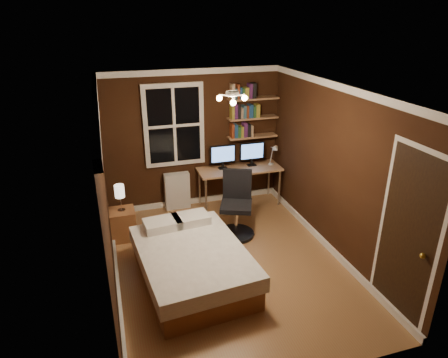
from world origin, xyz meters
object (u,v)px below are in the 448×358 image
object	(u,v)px
bedside_lamp	(120,198)
bed	(192,263)
monitor_left	(223,157)
office_chair	(236,211)
desk	(239,171)
monitor_right	(252,154)
desk_lamp	(273,155)
radiator	(177,191)
nightstand	(123,224)

from	to	relation	value
bedside_lamp	bed	bearing A→B (deg)	-60.13
monitor_left	office_chair	xyz separation A→B (m)	(-0.11, -1.10, -0.53)
desk	monitor_left	bearing A→B (deg)	165.50
desk	monitor_right	xyz separation A→B (m)	(0.27, 0.08, 0.28)
desk	bedside_lamp	bearing A→B (deg)	-164.00
desk	desk_lamp	bearing A→B (deg)	-6.74
bedside_lamp	radiator	distance (m)	1.36
bed	monitor_left	size ratio (longest dim) A/B	4.10
desk_lamp	monitor_left	bearing A→B (deg)	170.74
nightstand	office_chair	distance (m)	1.82
office_chair	bedside_lamp	bearing A→B (deg)	-170.40
desk	monitor_right	world-z (taller)	monitor_right
monitor_left	bed	bearing A→B (deg)	-117.04
nightstand	desk_lamp	distance (m)	2.94
bedside_lamp	desk	distance (m)	2.26
bed	radiator	bearing A→B (deg)	78.78
nightstand	bedside_lamp	size ratio (longest dim) A/B	1.13
desk	bed	bearing A→B (deg)	-124.05
bed	monitor_left	xyz separation A→B (m)	(1.07, 2.10, 0.68)
desk	monitor_right	distance (m)	0.40
bedside_lamp	office_chair	bearing A→B (deg)	-12.86
bed	monitor_right	xyz separation A→B (m)	(1.63, 2.10, 0.68)
desk	monitor_left	distance (m)	0.42
bedside_lamp	monitor_left	size ratio (longest dim) A/B	0.91
nightstand	radiator	xyz separation A→B (m)	(1.03, 0.81, 0.09)
bedside_lamp	monitor_right	distance (m)	2.55
nightstand	office_chair	world-z (taller)	office_chair
bed	desk_lamp	xyz separation A→B (m)	(2.00, 1.95, 0.68)
nightstand	desk	size ratio (longest dim) A/B	0.32
nightstand	monitor_left	xyz separation A→B (m)	(1.88, 0.70, 0.70)
desk_lamp	desk	bearing A→B (deg)	173.26
desk	desk_lamp	size ratio (longest dim) A/B	3.48
radiator	bed	bearing A→B (deg)	-95.92
bed	monitor_left	bearing A→B (deg)	57.66
bedside_lamp	desk	bearing A→B (deg)	16.00
radiator	desk	distance (m)	1.20
radiator	office_chair	size ratio (longest dim) A/B	0.63
nightstand	desk	distance (m)	2.30
bed	monitor_left	distance (m)	2.45
bedside_lamp	radiator	size ratio (longest dim) A/B	0.64
nightstand	desk_lamp	size ratio (longest dim) A/B	1.12
radiator	office_chair	distance (m)	1.42
radiator	desk	bearing A→B (deg)	-9.34
desk	desk_lamp	xyz separation A→B (m)	(0.63, -0.07, 0.28)
bedside_lamp	office_chair	distance (m)	1.84
nightstand	monitor_right	bearing A→B (deg)	15.82
monitor_left	desk_lamp	size ratio (longest dim) A/B	1.08
bed	radiator	size ratio (longest dim) A/B	2.87
desk_lamp	office_chair	xyz separation A→B (m)	(-1.03, -0.95, -0.53)
bedside_lamp	monitor_right	size ratio (longest dim) A/B	0.91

